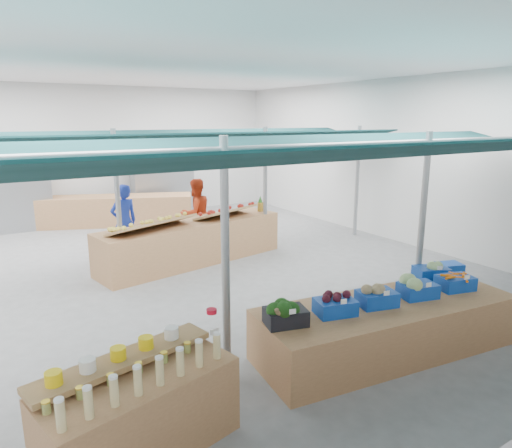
% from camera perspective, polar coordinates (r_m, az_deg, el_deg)
% --- Properties ---
extents(floor, '(13.00, 13.00, 0.00)m').
position_cam_1_polar(floor, '(9.71, -9.75, -6.27)').
color(floor, slate).
rests_on(floor, ground).
extents(hall, '(13.00, 13.00, 13.00)m').
position_cam_1_polar(hall, '(10.54, -13.35, 9.79)').
color(hall, silver).
rests_on(hall, ground).
extents(pole_grid, '(10.00, 4.60, 3.00)m').
position_cam_1_polar(pole_grid, '(8.06, -0.50, 3.27)').
color(pole_grid, gray).
rests_on(pole_grid, floor).
extents(awnings, '(9.50, 7.08, 0.30)m').
position_cam_1_polar(awnings, '(7.96, -0.51, 10.16)').
color(awnings, '#0A272B').
rests_on(awnings, pole_grid).
extents(back_shelving_left, '(2.00, 0.50, 2.00)m').
position_cam_1_polar(back_shelving_left, '(14.71, -28.18, 2.97)').
color(back_shelving_left, '#B23F33').
rests_on(back_shelving_left, floor).
extents(back_shelving_right, '(2.00, 0.50, 2.00)m').
position_cam_1_polar(back_shelving_right, '(15.65, -11.56, 4.77)').
color(back_shelving_right, '#B23F33').
rests_on(back_shelving_right, floor).
extents(bottle_shelf, '(1.97, 1.45, 1.10)m').
position_cam_1_polar(bottle_shelf, '(4.87, -14.50, -21.57)').
color(bottle_shelf, '#92623F').
rests_on(bottle_shelf, floor).
extents(veg_counter, '(3.83, 1.71, 0.72)m').
position_cam_1_polar(veg_counter, '(6.73, 16.02, -12.29)').
color(veg_counter, '#92623F').
rests_on(veg_counter, floor).
extents(fruit_counter, '(4.45, 1.75, 0.93)m').
position_cam_1_polar(fruit_counter, '(10.37, -7.92, -2.27)').
color(fruit_counter, '#92623F').
rests_on(fruit_counter, floor).
extents(far_counter, '(4.93, 2.82, 0.89)m').
position_cam_1_polar(far_counter, '(14.60, -17.86, 1.61)').
color(far_counter, '#92623F').
rests_on(far_counter, floor).
extents(crate_stack, '(0.56, 0.47, 0.57)m').
position_cam_1_polar(crate_stack, '(9.26, 22.80, -6.23)').
color(crate_stack, '#0F3FA4').
rests_on(crate_stack, floor).
extents(vendor_left, '(0.69, 0.52, 1.74)m').
position_cam_1_polar(vendor_left, '(10.89, -16.15, 0.26)').
color(vendor_left, navy).
rests_on(vendor_left, floor).
extents(vendor_right, '(0.94, 0.79, 1.74)m').
position_cam_1_polar(vendor_right, '(11.49, -7.52, 1.32)').
color(vendor_right, '#B83416').
rests_on(vendor_right, floor).
extents(crate_broccoli, '(0.57, 0.47, 0.35)m').
position_cam_1_polar(crate_broccoli, '(5.67, 3.74, -10.94)').
color(crate_broccoli, black).
rests_on(crate_broccoli, veg_counter).
extents(crate_beets, '(0.57, 0.47, 0.29)m').
position_cam_1_polar(crate_beets, '(6.03, 9.87, -9.87)').
color(crate_beets, '#0F3FA4').
rests_on(crate_beets, veg_counter).
extents(crate_celeriac, '(0.57, 0.47, 0.31)m').
position_cam_1_polar(crate_celeriac, '(6.40, 14.88, -8.61)').
color(crate_celeriac, '#0F3FA4').
rests_on(crate_celeriac, veg_counter).
extents(crate_cabbage, '(0.57, 0.47, 0.35)m').
position_cam_1_polar(crate_cabbage, '(6.86, 19.60, -7.35)').
color(crate_cabbage, '#0F3FA4').
rests_on(crate_cabbage, veg_counter).
extents(crate_carrots, '(0.57, 0.47, 0.29)m').
position_cam_1_polar(crate_carrots, '(7.37, 23.63, -6.66)').
color(crate_carrots, '#0F3FA4').
rests_on(crate_carrots, veg_counter).
extents(sparrow, '(0.12, 0.09, 0.11)m').
position_cam_1_polar(sparrow, '(5.46, 2.86, -10.89)').
color(sparrow, brown).
rests_on(sparrow, crate_broccoli).
extents(pole_ribbon, '(0.12, 0.12, 0.28)m').
position_cam_1_polar(pole_ribbon, '(5.16, -5.54, -11.03)').
color(pole_ribbon, red).
rests_on(pole_ribbon, pole_grid).
extents(apple_heap_yellow, '(2.02, 1.29, 0.27)m').
position_cam_1_polar(apple_heap_yellow, '(9.61, -12.80, 0.19)').
color(apple_heap_yellow, '#997247').
rests_on(apple_heap_yellow, fruit_counter).
extents(apple_heap_red, '(1.65, 1.16, 0.27)m').
position_cam_1_polar(apple_heap_red, '(10.64, -3.79, 1.72)').
color(apple_heap_red, '#997247').
rests_on(apple_heap_red, fruit_counter).
extents(pineapple, '(0.14, 0.14, 0.39)m').
position_cam_1_polar(pineapple, '(11.33, 0.53, 2.52)').
color(pineapple, '#8C6019').
rests_on(pineapple, fruit_counter).
extents(crate_extra, '(0.60, 0.52, 0.32)m').
position_cam_1_polar(crate_extra, '(7.66, 21.09, -5.44)').
color(crate_extra, '#0F3FA4').
rests_on(crate_extra, veg_counter).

